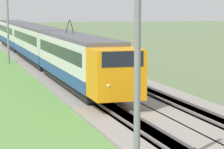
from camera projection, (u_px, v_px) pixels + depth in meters
ballast_main at (37, 62)px, 57.83m from camera, size 240.00×4.40×0.30m
ballast_adjacent at (75, 61)px, 59.06m from camera, size 240.00×4.40×0.30m
track_main at (37, 62)px, 57.83m from camera, size 240.00×1.57×0.45m
track_adjacent at (75, 61)px, 59.06m from camera, size 240.00×1.57×0.45m
passenger_train at (37, 42)px, 56.98m from camera, size 58.75×2.99×5.18m
catenary_mast_near at (139, 59)px, 17.33m from camera, size 0.22×2.56×8.72m
catenary_mast_mid at (8, 22)px, 56.17m from camera, size 0.22×2.56×8.89m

